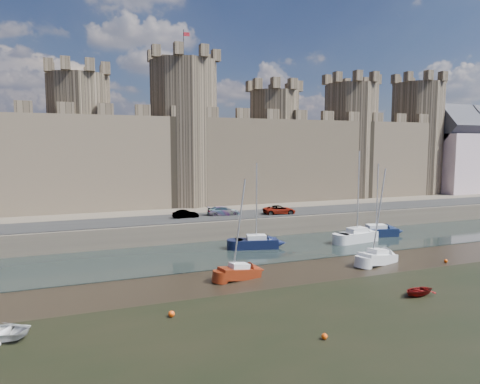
{
  "coord_description": "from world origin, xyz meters",
  "views": [
    {
      "loc": [
        -14.68,
        -20.79,
        12.03
      ],
      "look_at": [
        1.69,
        22.0,
        7.11
      ],
      "focal_mm": 32.0,
      "sensor_mm": 36.0,
      "label": 1
    }
  ],
  "objects": [
    {
      "name": "sailboat_1",
      "position": [
        4.73,
        24.59,
        0.79
      ],
      "size": [
        5.32,
        3.07,
        10.02
      ],
      "rotation": [
        0.0,
        0.0,
        -0.24
      ],
      "color": "black",
      "rests_on": "ground"
    },
    {
      "name": "water_channel",
      "position": [
        0.0,
        24.0,
        0.04
      ],
      "size": [
        160.0,
        12.0,
        0.08
      ],
      "primitive_type": "cube",
      "color": "black",
      "rests_on": "ground"
    },
    {
      "name": "sailboat_5",
      "position": [
        13.87,
        14.24,
        0.71
      ],
      "size": [
        4.86,
        2.91,
        9.82
      ],
      "rotation": [
        0.0,
        0.0,
        0.27
      ],
      "color": "silver",
      "rests_on": "ground"
    },
    {
      "name": "car_1",
      "position": [
        -1.42,
        34.09,
        3.06
      ],
      "size": [
        3.42,
        1.22,
        1.12
      ],
      "primitive_type": "imported",
      "rotation": [
        0.0,
        0.0,
        1.56
      ],
      "color": "gray",
      "rests_on": "quay"
    },
    {
      "name": "ground",
      "position": [
        0.0,
        0.0,
        0.0
      ],
      "size": [
        160.0,
        160.0,
        0.0
      ],
      "primitive_type": "plane",
      "color": "black",
      "rests_on": "ground"
    },
    {
      "name": "sailboat_3",
      "position": [
        22.45,
        25.27,
        0.76
      ],
      "size": [
        5.85,
        3.31,
        9.67
      ],
      "rotation": [
        0.0,
        0.0,
        -0.22
      ],
      "color": "black",
      "rests_on": "ground"
    },
    {
      "name": "castle",
      "position": [
        -0.64,
        48.0,
        11.67
      ],
      "size": [
        108.5,
        11.0,
        29.0
      ],
      "color": "#42382B",
      "rests_on": "quay"
    },
    {
      "name": "sailboat_4",
      "position": [
        -1.2,
        14.63,
        0.69
      ],
      "size": [
        4.12,
        2.22,
        9.12
      ],
      "rotation": [
        0.0,
        0.0,
        0.19
      ],
      "color": "#651D0B",
      "rests_on": "ground"
    },
    {
      "name": "sailboat_2",
      "position": [
        17.9,
        23.22,
        0.88
      ],
      "size": [
        5.47,
        2.67,
        11.36
      ],
      "rotation": [
        0.0,
        0.0,
        0.12
      ],
      "color": "silver",
      "rests_on": "ground"
    },
    {
      "name": "car_3",
      "position": [
        11.68,
        32.61,
        3.13
      ],
      "size": [
        4.77,
        2.63,
        1.27
      ],
      "primitive_type": "imported",
      "rotation": [
        0.0,
        0.0,
        1.45
      ],
      "color": "gray",
      "rests_on": "quay"
    },
    {
      "name": "buoy_1",
      "position": [
        -8.81,
        8.13,
        0.23
      ],
      "size": [
        0.46,
        0.46,
        0.46
      ],
      "primitive_type": "sphere",
      "color": "#FD4B0B",
      "rests_on": "ground"
    },
    {
      "name": "dinghy_4",
      "position": [
        10.72,
        5.39,
        0.31
      ],
      "size": [
        3.41,
        2.82,
        0.61
      ],
      "primitive_type": "imported",
      "rotation": [
        1.57,
        0.0,
        4.98
      ],
      "color": "#680C0B",
      "rests_on": "ground"
    },
    {
      "name": "car_2",
      "position": [
        4.02,
        34.5,
        3.15
      ],
      "size": [
        4.73,
        2.48,
        1.31
      ],
      "primitive_type": "imported",
      "rotation": [
        0.0,
        0.0,
        1.42
      ],
      "color": "gray",
      "rests_on": "quay"
    },
    {
      "name": "quay",
      "position": [
        0.0,
        60.0,
        1.25
      ],
      "size": [
        160.0,
        60.0,
        2.5
      ],
      "primitive_type": "cube",
      "color": "#4C443A",
      "rests_on": "ground"
    },
    {
      "name": "road",
      "position": [
        0.0,
        34.0,
        2.55
      ],
      "size": [
        160.0,
        7.0,
        0.1
      ],
      "primitive_type": "cube",
      "color": "black",
      "rests_on": "quay"
    },
    {
      "name": "buoy_4",
      "position": [
        -0.6,
        1.22,
        0.2
      ],
      "size": [
        0.39,
        0.39,
        0.39
      ],
      "primitive_type": "sphere",
      "color": "#EF4A0A",
      "rests_on": "ground"
    },
    {
      "name": "buoy_3",
      "position": [
        20.75,
        12.0,
        0.19
      ],
      "size": [
        0.38,
        0.38,
        0.38
      ],
      "primitive_type": "sphere",
      "color": "#E64B0A",
      "rests_on": "ground"
    }
  ]
}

